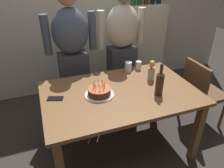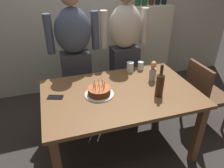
# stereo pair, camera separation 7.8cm
# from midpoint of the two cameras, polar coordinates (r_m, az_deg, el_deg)

# --- Properties ---
(ground_plane) EXTENTS (10.00, 10.00, 0.00)m
(ground_plane) POSITION_cam_midpoint_polar(r_m,az_deg,el_deg) (2.54, 2.82, -16.42)
(ground_plane) COLOR #332D2B
(back_wall) EXTENTS (5.20, 0.10, 2.60)m
(back_wall) POSITION_cam_midpoint_polar(r_m,az_deg,el_deg) (3.30, -6.37, 20.25)
(back_wall) COLOR beige
(back_wall) RESTS_ON ground_plane
(dining_table) EXTENTS (1.50, 0.96, 0.74)m
(dining_table) POSITION_cam_midpoint_polar(r_m,az_deg,el_deg) (2.13, 3.24, -4.33)
(dining_table) COLOR brown
(dining_table) RESTS_ON ground_plane
(birthday_cake) EXTENTS (0.28, 0.28, 0.15)m
(birthday_cake) POSITION_cam_midpoint_polar(r_m,az_deg,el_deg) (2.01, -2.37, -2.05)
(birthday_cake) COLOR white
(birthday_cake) RESTS_ON dining_table
(water_glass_near) EXTENTS (0.08, 0.08, 0.11)m
(water_glass_near) POSITION_cam_midpoint_polar(r_m,az_deg,el_deg) (2.45, 5.81, 4.59)
(water_glass_near) COLOR silver
(water_glass_near) RESTS_ON dining_table
(water_glass_far) EXTENTS (0.07, 0.07, 0.10)m
(water_glass_far) POSITION_cam_midpoint_polar(r_m,az_deg,el_deg) (2.51, 8.58, 4.83)
(water_glass_far) COLOR silver
(water_glass_far) RESTS_ON dining_table
(wine_bottle) EXTENTS (0.08, 0.08, 0.32)m
(wine_bottle) POSITION_cam_midpoint_polar(r_m,az_deg,el_deg) (2.01, 13.87, 0.00)
(wine_bottle) COLOR #382314
(wine_bottle) RESTS_ON dining_table
(cell_phone) EXTENTS (0.16, 0.12, 0.01)m
(cell_phone) POSITION_cam_midpoint_polar(r_m,az_deg,el_deg) (2.04, -13.94, -3.46)
(cell_phone) COLOR black
(cell_phone) RESTS_ON dining_table
(flower_vase) EXTENTS (0.07, 0.07, 0.23)m
(flower_vase) POSITION_cam_midpoint_polar(r_m,az_deg,el_deg) (2.26, 11.95, 3.47)
(flower_vase) COLOR #999E93
(flower_vase) RESTS_ON dining_table
(person_man_bearded) EXTENTS (0.61, 0.27, 1.66)m
(person_man_bearded) POSITION_cam_midpoint_polar(r_m,az_deg,el_deg) (2.56, -9.01, 7.33)
(person_man_bearded) COLOR #33333D
(person_man_bearded) RESTS_ON ground_plane
(person_woman_cardigan) EXTENTS (0.61, 0.27, 1.66)m
(person_woman_cardigan) POSITION_cam_midpoint_polar(r_m,az_deg,el_deg) (2.71, 4.27, 8.90)
(person_woman_cardigan) COLOR #33333D
(person_woman_cardigan) RESTS_ON ground_plane
(dining_chair) EXTENTS (0.42, 0.42, 0.87)m
(dining_chair) POSITION_cam_midpoint_polar(r_m,az_deg,el_deg) (2.73, 24.03, -1.96)
(dining_chair) COLOR brown
(dining_chair) RESTS_ON ground_plane
(shelf_cabinet) EXTENTS (0.63, 0.30, 1.58)m
(shelf_cabinet) POSITION_cam_midpoint_polar(r_m,az_deg,el_deg) (3.56, 10.14, 10.19)
(shelf_cabinet) COLOR beige
(shelf_cabinet) RESTS_ON ground_plane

